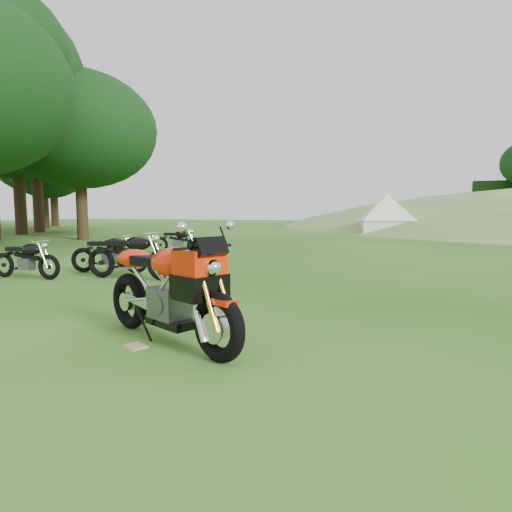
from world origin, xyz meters
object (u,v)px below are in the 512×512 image
at_px(vintage_moto_a, 130,254).
at_px(tent_left, 386,214).
at_px(vintage_moto_c, 109,253).
at_px(sport_motorcycle, 168,282).
at_px(vintage_moto_b, 26,258).
at_px(vintage_moto_d, 177,240).
at_px(plywood_board, 135,346).

distance_m(vintage_moto_a, tent_left, 20.48).
bearing_deg(vintage_moto_c, vintage_moto_a, -42.77).
relative_size(sport_motorcycle, vintage_moto_b, 1.35).
distance_m(vintage_moto_a, vintage_moto_d, 5.62).
distance_m(vintage_moto_c, vintage_moto_d, 4.75).
height_order(vintage_moto_a, vintage_moto_c, vintage_moto_a).
bearing_deg(sport_motorcycle, vintage_moto_b, 176.25).
bearing_deg(tent_left, plywood_board, -104.22).
height_order(sport_motorcycle, plywood_board, sport_motorcycle).
bearing_deg(plywood_board, tent_left, 89.45).
bearing_deg(vintage_moto_b, tent_left, 69.09).
height_order(vintage_moto_b, tent_left, tent_left).
xyz_separation_m(vintage_moto_a, vintage_moto_c, (-1.08, 0.56, -0.06)).
distance_m(plywood_board, vintage_moto_d, 10.37).
xyz_separation_m(plywood_board, vintage_moto_c, (-4.15, 4.32, 0.48)).
relative_size(plywood_board, vintage_moto_b, 0.14).
height_order(plywood_board, vintage_moto_b, vintage_moto_b).
distance_m(plywood_board, vintage_moto_b, 6.03).
xyz_separation_m(vintage_moto_c, tent_left, (4.37, 19.64, 0.80)).
bearing_deg(vintage_moto_b, vintage_moto_a, 14.03).
xyz_separation_m(sport_motorcycle, vintage_moto_c, (-4.39, 4.04, -0.20)).
relative_size(sport_motorcycle, plywood_board, 9.59).
height_order(vintage_moto_d, tent_left, tent_left).
xyz_separation_m(vintage_moto_d, tent_left, (5.47, 15.01, 0.82)).
bearing_deg(vintage_moto_c, tent_left, 62.20).
bearing_deg(vintage_moto_c, vintage_moto_b, -143.77).
distance_m(sport_motorcycle, vintage_moto_a, 4.80).
bearing_deg(plywood_board, vintage_moto_d, 120.36).
bearing_deg(vintage_moto_b, vintage_moto_c, 45.13).
relative_size(sport_motorcycle, vintage_moto_d, 1.29).
bearing_deg(vintage_moto_d, vintage_moto_a, -77.23).
xyz_separation_m(vintage_moto_c, vintage_moto_d, (-1.09, 4.62, -0.02)).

